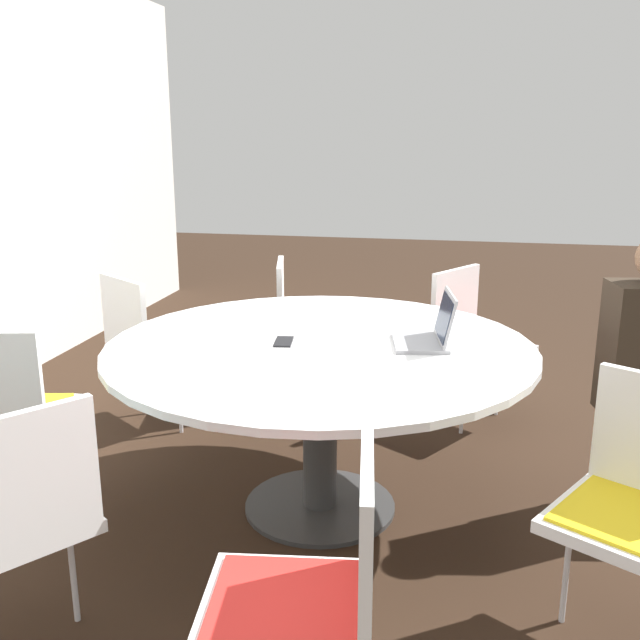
{
  "coord_description": "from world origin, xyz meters",
  "views": [
    {
      "loc": [
        -2.72,
        -0.56,
        1.58
      ],
      "look_at": [
        0.0,
        0.0,
        0.84
      ],
      "focal_mm": 40.0,
      "sensor_mm": 36.0,
      "label": 1
    }
  ],
  "objects_px": {
    "chair_1": "(473,334)",
    "chair_5": "(13,511)",
    "handbag": "(224,381)",
    "chair_4": "(5,406)",
    "cell_phone": "(284,342)",
    "chair_6": "(312,589)",
    "chair_3": "(148,338)",
    "laptop": "(431,332)",
    "chair_2": "(303,320)"
  },
  "relations": [
    {
      "from": "chair_2",
      "to": "chair_5",
      "type": "relative_size",
      "value": 1.0
    },
    {
      "from": "chair_1",
      "to": "chair_5",
      "type": "height_order",
      "value": "same"
    },
    {
      "from": "chair_2",
      "to": "chair_3",
      "type": "height_order",
      "value": "same"
    },
    {
      "from": "chair_4",
      "to": "handbag",
      "type": "xyz_separation_m",
      "value": [
        1.43,
        -0.42,
        -0.37
      ]
    },
    {
      "from": "chair_3",
      "to": "cell_phone",
      "type": "distance_m",
      "value": 1.19
    },
    {
      "from": "chair_4",
      "to": "chair_5",
      "type": "relative_size",
      "value": 1.0
    },
    {
      "from": "chair_3",
      "to": "chair_4",
      "type": "bearing_deg",
      "value": -63.21
    },
    {
      "from": "cell_phone",
      "to": "handbag",
      "type": "bearing_deg",
      "value": 30.9
    },
    {
      "from": "chair_1",
      "to": "chair_2",
      "type": "distance_m",
      "value": 0.99
    },
    {
      "from": "chair_3",
      "to": "chair_4",
      "type": "relative_size",
      "value": 1.0
    },
    {
      "from": "chair_1",
      "to": "handbag",
      "type": "height_order",
      "value": "chair_1"
    },
    {
      "from": "chair_2",
      "to": "chair_4",
      "type": "bearing_deg",
      "value": -42.32
    },
    {
      "from": "chair_2",
      "to": "chair_4",
      "type": "xyz_separation_m",
      "value": [
        -1.57,
        0.87,
        0.0
      ]
    },
    {
      "from": "chair_3",
      "to": "handbag",
      "type": "distance_m",
      "value": 0.62
    },
    {
      "from": "chair_5",
      "to": "chair_3",
      "type": "bearing_deg",
      "value": 48.57
    },
    {
      "from": "chair_4",
      "to": "chair_3",
      "type": "bearing_deg",
      "value": 69.28
    },
    {
      "from": "laptop",
      "to": "handbag",
      "type": "relative_size",
      "value": 0.88
    },
    {
      "from": "chair_5",
      "to": "chair_6",
      "type": "relative_size",
      "value": 1.0
    },
    {
      "from": "chair_2",
      "to": "chair_4",
      "type": "height_order",
      "value": "same"
    },
    {
      "from": "chair_4",
      "to": "cell_phone",
      "type": "xyz_separation_m",
      "value": [
        0.33,
        -1.08,
        0.24
      ]
    },
    {
      "from": "chair_2",
      "to": "chair_3",
      "type": "xyz_separation_m",
      "value": [
        -0.55,
        0.73,
        0.0
      ]
    },
    {
      "from": "laptop",
      "to": "chair_6",
      "type": "bearing_deg",
      "value": -18.62
    },
    {
      "from": "chair_6",
      "to": "handbag",
      "type": "xyz_separation_m",
      "value": [
        2.35,
        1.05,
        -0.37
      ]
    },
    {
      "from": "chair_2",
      "to": "chair_5",
      "type": "xyz_separation_m",
      "value": [
        -2.3,
        0.34,
        0.0
      ]
    },
    {
      "from": "chair_6",
      "to": "cell_phone",
      "type": "distance_m",
      "value": 1.32
    },
    {
      "from": "chair_6",
      "to": "laptop",
      "type": "bearing_deg",
      "value": -16.34
    },
    {
      "from": "cell_phone",
      "to": "handbag",
      "type": "distance_m",
      "value": 1.42
    },
    {
      "from": "chair_4",
      "to": "cell_phone",
      "type": "height_order",
      "value": "chair_4"
    },
    {
      "from": "chair_5",
      "to": "laptop",
      "type": "relative_size",
      "value": 2.69
    },
    {
      "from": "chair_1",
      "to": "cell_phone",
      "type": "relative_size",
      "value": 5.74
    },
    {
      "from": "chair_5",
      "to": "handbag",
      "type": "bearing_deg",
      "value": 39.1
    },
    {
      "from": "chair_4",
      "to": "chair_5",
      "type": "distance_m",
      "value": 0.9
    },
    {
      "from": "laptop",
      "to": "cell_phone",
      "type": "height_order",
      "value": "laptop"
    },
    {
      "from": "chair_4",
      "to": "laptop",
      "type": "height_order",
      "value": "laptop"
    },
    {
      "from": "chair_3",
      "to": "chair_4",
      "type": "xyz_separation_m",
      "value": [
        -1.02,
        0.15,
        0.0
      ]
    },
    {
      "from": "cell_phone",
      "to": "chair_4",
      "type": "bearing_deg",
      "value": 106.83
    },
    {
      "from": "chair_1",
      "to": "laptop",
      "type": "xyz_separation_m",
      "value": [
        -1.03,
        0.19,
        0.29
      ]
    },
    {
      "from": "chair_5",
      "to": "chair_6",
      "type": "bearing_deg",
      "value": -65.04
    },
    {
      "from": "chair_2",
      "to": "chair_6",
      "type": "height_order",
      "value": "same"
    },
    {
      "from": "chair_2",
      "to": "cell_phone",
      "type": "bearing_deg",
      "value": -3.66
    },
    {
      "from": "laptop",
      "to": "handbag",
      "type": "height_order",
      "value": "laptop"
    },
    {
      "from": "cell_phone",
      "to": "chair_5",
      "type": "bearing_deg",
      "value": 152.56
    },
    {
      "from": "chair_1",
      "to": "chair_5",
      "type": "distance_m",
      "value": 2.55
    },
    {
      "from": "chair_6",
      "to": "laptop",
      "type": "height_order",
      "value": "laptop"
    },
    {
      "from": "chair_4",
      "to": "chair_6",
      "type": "distance_m",
      "value": 1.73
    },
    {
      "from": "chair_2",
      "to": "handbag",
      "type": "bearing_deg",
      "value": -86.49
    },
    {
      "from": "chair_1",
      "to": "handbag",
      "type": "distance_m",
      "value": 1.48
    },
    {
      "from": "chair_2",
      "to": "laptop",
      "type": "distance_m",
      "value": 1.43
    },
    {
      "from": "chair_4",
      "to": "laptop",
      "type": "bearing_deg",
      "value": 1.62
    },
    {
      "from": "chair_5",
      "to": "handbag",
      "type": "xyz_separation_m",
      "value": [
        2.16,
        0.11,
        -0.37
      ]
    }
  ]
}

